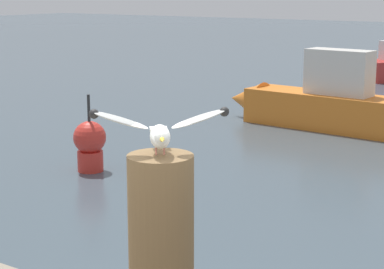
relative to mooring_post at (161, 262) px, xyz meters
name	(u,v)px	position (x,y,z in m)	size (l,w,h in m)	color
mooring_post	(161,262)	(0.00, 0.00, 0.00)	(0.30, 0.30, 1.01)	brown
seagull	(160,130)	(0.00, 0.00, 0.62)	(0.53, 0.47, 0.21)	#C67160
boat_orange	(318,103)	(-4.46, 11.75, -1.30)	(4.76, 1.33, 1.80)	orange
channel_buoy	(90,144)	(-6.08, 6.05, -1.37)	(0.56, 0.56, 1.33)	red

